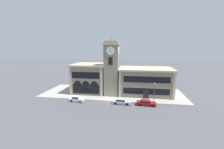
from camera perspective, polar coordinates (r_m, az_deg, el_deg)
ground_plane at (r=41.89m, az=-1.35°, el=-10.15°), size 300.00×300.00×0.00m
sidewalk_kerb at (r=49.03m, az=0.25°, el=-7.00°), size 44.35×15.32×0.15m
clock_tower at (r=45.22m, az=-0.13°, el=2.18°), size 4.88×4.88×17.62m
town_hall_left_wing at (r=50.21m, az=-8.20°, el=-1.25°), size 11.06×10.54×9.36m
town_hall_right_wing at (r=48.27m, az=12.55°, el=-2.46°), size 16.48×10.54×8.35m
parked_car_near at (r=42.66m, az=-13.25°, el=-8.97°), size 4.13×2.08×1.47m
parked_car_mid at (r=39.86m, az=3.60°, el=-10.14°), size 4.88×2.12×1.38m
parked_car_far at (r=39.83m, az=12.77°, el=-10.41°), size 4.97×2.22×1.37m
street_lamp at (r=40.81m, az=15.81°, el=-5.50°), size 0.36×0.36×5.52m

